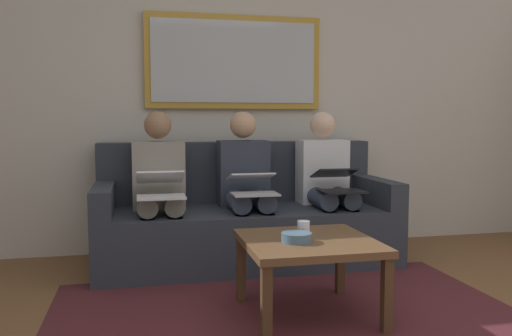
{
  "coord_description": "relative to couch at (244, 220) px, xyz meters",
  "views": [
    {
      "loc": [
        0.78,
        1.78,
        1.08
      ],
      "look_at": [
        0.0,
        -1.7,
        0.75
      ],
      "focal_mm": 36.85,
      "sensor_mm": 36.0,
      "label": 1
    }
  ],
  "objects": [
    {
      "name": "person_left",
      "position": [
        -0.64,
        0.07,
        0.3
      ],
      "size": [
        0.38,
        0.58,
        1.14
      ],
      "color": "silver",
      "rests_on": "couch"
    },
    {
      "name": "person_middle",
      "position": [
        0.0,
        0.07,
        0.3
      ],
      "size": [
        0.38,
        0.58,
        1.14
      ],
      "color": "#2D3342",
      "rests_on": "couch"
    },
    {
      "name": "laptop_black",
      "position": [
        -0.64,
        0.3,
        0.32
      ],
      "size": [
        0.31,
        0.39,
        0.17
      ],
      "color": "black"
    },
    {
      "name": "framed_mirror",
      "position": [
        0.0,
        -0.39,
        1.24
      ],
      "size": [
        1.45,
        0.05,
        0.76
      ],
      "color": "#B7892D"
    },
    {
      "name": "cup",
      "position": [
        -0.1,
        1.16,
        0.16
      ],
      "size": [
        0.07,
        0.07,
        0.09
      ],
      "primitive_type": "cylinder",
      "color": "silver",
      "rests_on": "coffee_table"
    },
    {
      "name": "area_rug",
      "position": [
        0.0,
        1.27,
        -0.31
      ],
      "size": [
        2.6,
        1.8,
        0.01
      ],
      "primitive_type": "cube",
      "color": "#4C1E23",
      "rests_on": "ground_plane"
    },
    {
      "name": "wall_rear",
      "position": [
        0.0,
        -0.48,
        0.99
      ],
      "size": [
        6.0,
        0.12,
        2.6
      ],
      "primitive_type": "cube",
      "color": "beige",
      "rests_on": "ground_plane"
    },
    {
      "name": "bowl",
      "position": [
        -0.03,
        1.27,
        0.14
      ],
      "size": [
        0.16,
        0.16,
        0.05
      ],
      "primitive_type": "cylinder",
      "color": "slate",
      "rests_on": "coffee_table"
    },
    {
      "name": "couch",
      "position": [
        0.0,
        0.0,
        0.0
      ],
      "size": [
        2.2,
        0.9,
        0.9
      ],
      "color": "#2D333D",
      "rests_on": "ground_plane"
    },
    {
      "name": "laptop_silver",
      "position": [
        0.0,
        0.31,
        0.32
      ],
      "size": [
        0.32,
        0.35,
        0.15
      ],
      "color": "silver"
    },
    {
      "name": "coffee_table",
      "position": [
        -0.11,
        1.22,
        0.06
      ],
      "size": [
        0.71,
        0.71,
        0.43
      ],
      "color": "brown",
      "rests_on": "ground_plane"
    },
    {
      "name": "laptop_white",
      "position": [
        0.64,
        0.29,
        0.32
      ],
      "size": [
        0.32,
        0.4,
        0.17
      ],
      "color": "white"
    },
    {
      "name": "person_right",
      "position": [
        0.64,
        0.07,
        0.3
      ],
      "size": [
        0.38,
        0.58,
        1.14
      ],
      "color": "gray",
      "rests_on": "couch"
    }
  ]
}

